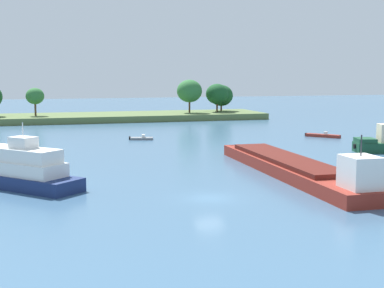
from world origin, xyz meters
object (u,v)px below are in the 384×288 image
(fishing_skiff, at_px, (323,136))
(white_riverboat, at_px, (10,169))
(cargo_barge, at_px, (293,167))
(small_motorboat, at_px, (142,138))

(fishing_skiff, relative_size, white_riverboat, 0.36)
(cargo_barge, relative_size, white_riverboat, 2.20)
(small_motorboat, bearing_deg, cargo_barge, -75.33)
(small_motorboat, relative_size, white_riverboat, 0.28)
(white_riverboat, bearing_deg, cargo_barge, -5.77)
(fishing_skiff, height_order, white_riverboat, white_riverboat)
(cargo_barge, relative_size, small_motorboat, 7.81)
(cargo_barge, distance_m, white_riverboat, 29.36)
(cargo_barge, bearing_deg, white_riverboat, 174.23)
(white_riverboat, bearing_deg, small_motorboat, 60.00)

